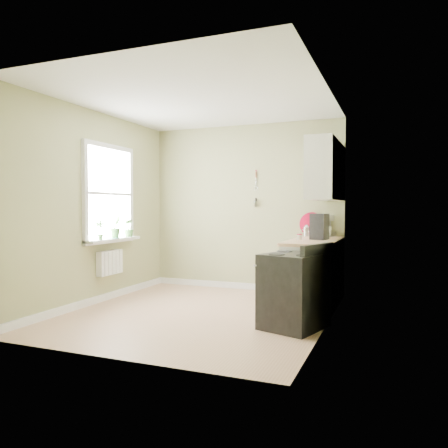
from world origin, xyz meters
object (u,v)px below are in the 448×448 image
at_px(kettle, 307,230).
at_px(coffee_maker, 319,227).
at_px(stand_mixer, 328,226).
at_px(stove, 294,290).

distance_m(kettle, coffee_maker, 0.70).
xyz_separation_m(stand_mixer, coffee_maker, (-0.01, -0.70, 0.02)).
bearing_deg(stove, kettle, 96.90).
bearing_deg(stove, stand_mixer, 87.67).
bearing_deg(stove, coffee_maker, 86.90).
relative_size(stand_mixer, kettle, 2.05).
bearing_deg(kettle, stand_mixer, 12.49).
xyz_separation_m(stove, coffee_maker, (0.07, 1.25, 0.65)).
relative_size(stove, stand_mixer, 2.65).
bearing_deg(stand_mixer, stove, -92.33).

